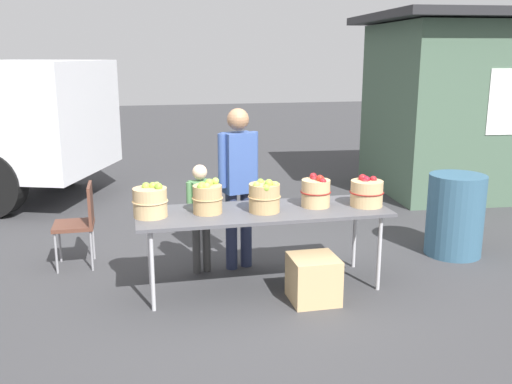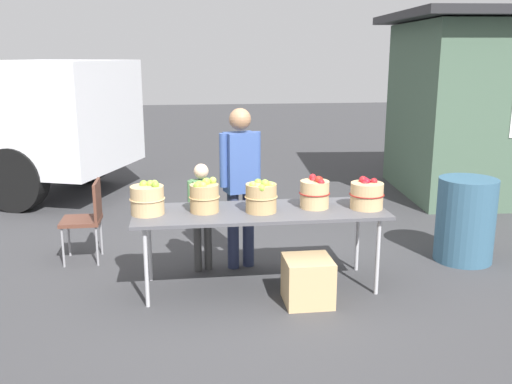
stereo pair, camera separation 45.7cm
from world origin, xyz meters
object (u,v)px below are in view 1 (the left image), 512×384
(market_table, at_px, (263,214))
(apple_basket_red_0, at_px, (316,192))
(trash_barrel, at_px, (455,215))
(produce_crate, at_px, (313,279))
(vendor_adult, at_px, (238,176))
(apple_basket_green_2, at_px, (265,197))
(child_customer, at_px, (201,210))
(apple_basket_green_1, at_px, (207,198))
(apple_basket_green_0, at_px, (150,202))
(apple_basket_red_1, at_px, (367,192))
(folding_chair, at_px, (80,218))

(market_table, height_order, apple_basket_red_0, apple_basket_red_0)
(market_table, bearing_deg, apple_basket_red_0, 3.16)
(trash_barrel, xyz_separation_m, produce_crate, (-1.87, -0.83, -0.24))
(vendor_adult, bearing_deg, apple_basket_red_0, 125.48)
(apple_basket_green_2, height_order, produce_crate, apple_basket_green_2)
(child_customer, distance_m, produce_crate, 1.34)
(apple_basket_green_1, distance_m, apple_basket_red_0, 1.02)
(trash_barrel, bearing_deg, market_table, -169.10)
(apple_basket_green_1, height_order, vendor_adult, vendor_adult)
(child_customer, bearing_deg, produce_crate, 116.47)
(child_customer, bearing_deg, trash_barrel, 160.79)
(apple_basket_green_1, relative_size, produce_crate, 0.75)
(vendor_adult, bearing_deg, trash_barrel, 161.89)
(apple_basket_green_0, height_order, apple_basket_red_1, apple_basket_green_0)
(market_table, relative_size, folding_chair, 2.67)
(child_customer, bearing_deg, apple_basket_green_0, 27.06)
(vendor_adult, bearing_deg, produce_crate, 102.01)
(apple_basket_red_0, height_order, produce_crate, apple_basket_red_0)
(child_customer, height_order, trash_barrel, child_customer)
(apple_basket_green_1, distance_m, folding_chair, 1.55)
(apple_basket_red_0, xyz_separation_m, trash_barrel, (1.73, 0.40, -0.45))
(apple_basket_green_0, xyz_separation_m, apple_basket_red_1, (1.99, -0.07, -0.00))
(market_table, relative_size, apple_basket_green_0, 7.28)
(apple_basket_green_1, relative_size, vendor_adult, 0.19)
(apple_basket_green_1, bearing_deg, apple_basket_red_1, -2.88)
(apple_basket_green_2, height_order, child_customer, child_customer)
(market_table, relative_size, apple_basket_green_2, 7.43)
(apple_basket_green_2, xyz_separation_m, trash_barrel, (2.24, 0.48, -0.45))
(market_table, xyz_separation_m, apple_basket_green_1, (-0.51, 0.02, 0.18))
(apple_basket_green_2, bearing_deg, apple_basket_red_1, -0.28)
(apple_basket_green_0, height_order, folding_chair, apple_basket_green_0)
(apple_basket_red_1, height_order, child_customer, child_customer)
(apple_basket_green_1, distance_m, child_customer, 0.54)
(apple_basket_green_1, distance_m, produce_crate, 1.19)
(apple_basket_red_1, bearing_deg, apple_basket_green_2, 179.72)
(apple_basket_green_0, distance_m, apple_basket_red_0, 1.53)
(apple_basket_red_1, xyz_separation_m, vendor_adult, (-1.11, 0.61, 0.08))
(apple_basket_red_0, relative_size, child_customer, 0.28)
(market_table, distance_m, trash_barrel, 2.30)
(market_table, distance_m, apple_basket_green_0, 1.03)
(apple_basket_green_2, bearing_deg, folding_chair, 149.62)
(vendor_adult, xyz_separation_m, folding_chair, (-1.57, 0.39, -0.45))
(child_customer, bearing_deg, vendor_adult, 168.87)
(apple_basket_red_0, bearing_deg, vendor_adult, 140.70)
(apple_basket_green_2, distance_m, apple_basket_red_1, 0.98)
(apple_basket_green_1, xyz_separation_m, vendor_adult, (0.38, 0.53, 0.07))
(child_customer, height_order, produce_crate, child_customer)
(apple_basket_red_0, xyz_separation_m, apple_basket_red_1, (0.47, -0.08, -0.01))
(apple_basket_green_0, bearing_deg, child_customer, 44.71)
(apple_basket_green_0, bearing_deg, vendor_adult, 31.19)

